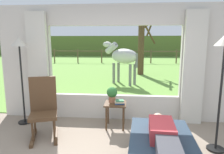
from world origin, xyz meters
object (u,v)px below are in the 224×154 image
object	(u,v)px
book_stack	(120,102)
floor_lamp_right	(224,58)
rocking_chair	(44,108)
side_table	(115,107)
floor_lamp_left	(20,55)
pasture_tree	(142,45)
reclining_person	(164,137)
potted_plant	(112,94)
horse	(123,56)

from	to	relation	value
book_stack	floor_lamp_right	world-z (taller)	floor_lamp_right
rocking_chair	side_table	size ratio (longest dim) A/B	2.15
floor_lamp_left	pasture_tree	bearing A→B (deg)	67.11
side_table	floor_lamp_right	world-z (taller)	floor_lamp_right
book_stack	floor_lamp_left	distance (m)	2.28
pasture_tree	book_stack	bearing A→B (deg)	-96.50
floor_lamp_left	floor_lamp_right	bearing A→B (deg)	-12.21
floor_lamp_left	book_stack	bearing A→B (deg)	-3.04
rocking_chair	pasture_tree	world-z (taller)	pasture_tree
reclining_person	floor_lamp_right	size ratio (longest dim) A/B	0.77
potted_plant	book_stack	distance (m)	0.25
floor_lamp_left	pasture_tree	xyz separation A→B (m)	(2.87, 6.80, 0.09)
reclining_person	potted_plant	bearing A→B (deg)	122.13
rocking_chair	horse	world-z (taller)	horse
side_table	pasture_tree	world-z (taller)	pasture_tree
rocking_chair	book_stack	bearing A→B (deg)	-1.37
floor_lamp_left	floor_lamp_right	size ratio (longest dim) A/B	0.98
potted_plant	pasture_tree	world-z (taller)	pasture_tree
side_table	potted_plant	distance (m)	0.29
floor_lamp_left	pasture_tree	size ratio (longest dim) A/B	0.58
book_stack	pasture_tree	distance (m)	7.03
reclining_person	rocking_chair	xyz separation A→B (m)	(-2.05, 0.92, 0.02)
horse	pasture_tree	size ratio (longest dim) A/B	0.54
rocking_chair	horse	distance (m)	5.08
pasture_tree	side_table	bearing A→B (deg)	-97.27
reclining_person	rocking_chair	bearing A→B (deg)	158.95
potted_plant	horse	xyz separation A→B (m)	(0.05, 4.31, 0.45)
rocking_chair	side_table	world-z (taller)	rocking_chair
rocking_chair	potted_plant	world-z (taller)	rocking_chair
book_stack	horse	xyz separation A→B (m)	(-0.12, 4.43, 0.59)
book_stack	pasture_tree	size ratio (longest dim) A/B	0.06
potted_plant	floor_lamp_right	size ratio (longest dim) A/B	0.17
side_table	floor_lamp_right	size ratio (longest dim) A/B	0.28
book_stack	floor_lamp_left	bearing A→B (deg)	176.96
rocking_chair	book_stack	xyz separation A→B (m)	(1.38, 0.46, 0.02)
potted_plant	book_stack	xyz separation A→B (m)	(0.17, -0.12, -0.14)
potted_plant	pasture_tree	size ratio (longest dim) A/B	0.10
pasture_tree	horse	bearing A→B (deg)	-110.09
potted_plant	book_stack	size ratio (longest dim) A/B	1.62
horse	rocking_chair	bearing A→B (deg)	-159.54
floor_lamp_right	pasture_tree	world-z (taller)	pasture_tree
reclining_person	side_table	xyz separation A→B (m)	(-0.75, 1.43, -0.10)
floor_lamp_left	rocking_chair	bearing A→B (deg)	-39.15
side_table	book_stack	xyz separation A→B (m)	(0.09, -0.06, 0.14)
side_table	horse	bearing A→B (deg)	90.45
floor_lamp_left	side_table	bearing A→B (deg)	-1.58
reclining_person	pasture_tree	distance (m)	8.36
book_stack	floor_lamp_left	world-z (taller)	floor_lamp_left
side_table	horse	distance (m)	4.43
book_stack	floor_lamp_right	bearing A→B (deg)	-23.06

